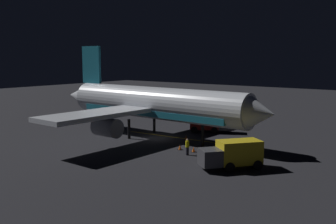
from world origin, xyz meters
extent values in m
cube|color=#232327|center=(0.00, 0.00, -0.10)|extent=(180.00, 180.00, 0.20)
cube|color=gold|center=(-1.95, 4.00, 0.00)|extent=(1.41, 18.85, 0.01)
cylinder|color=silver|center=(0.00, 0.00, 4.47)|extent=(4.81, 26.22, 4.00)
cube|color=teal|center=(0.00, 0.00, 3.37)|extent=(4.49, 22.30, 0.72)
cone|color=silver|center=(0.44, 14.25, 4.47)|extent=(4.02, 3.32, 3.92)
cone|color=silver|center=(-0.46, -14.85, 4.47)|extent=(3.75, 4.91, 3.60)
cube|color=teal|center=(-0.37, -12.05, 9.09)|extent=(0.47, 3.61, 5.24)
cube|color=silver|center=(-8.70, -1.04, 3.87)|extent=(13.47, 5.21, 0.50)
cylinder|color=slate|center=(-8.00, 0.14, 2.47)|extent=(2.20, 3.26, 2.10)
cube|color=silver|center=(8.62, -1.57, 3.87)|extent=(13.47, 5.21, 0.50)
cylinder|color=slate|center=(7.99, -0.35, 2.47)|extent=(2.20, 3.26, 2.10)
cylinder|color=black|center=(0.22, 7.18, 1.23)|extent=(0.37, 0.37, 2.47)
cylinder|color=black|center=(-2.47, -2.23, 1.23)|extent=(0.37, 0.37, 2.47)
cylinder|color=black|center=(2.33, -2.38, 1.23)|extent=(0.37, 0.37, 2.47)
cube|color=gold|center=(5.88, 14.74, 1.53)|extent=(4.35, 4.03, 2.15)
cube|color=#38383D|center=(8.13, 13.01, 1.20)|extent=(2.64, 2.68, 1.50)
cylinder|color=black|center=(6.96, 13.91, 0.45)|extent=(2.12, 2.38, 0.90)
cylinder|color=black|center=(4.81, 15.57, 0.45)|extent=(2.12, 2.38, 0.90)
cube|color=maroon|center=(-7.24, 2.82, 1.34)|extent=(3.64, 4.40, 1.78)
cube|color=#38383D|center=(-8.54, 5.33, 1.20)|extent=(2.60, 2.51, 1.50)
cylinder|color=black|center=(-7.86, 4.02, 0.45)|extent=(2.47, 1.86, 0.90)
cylinder|color=black|center=(-6.62, 1.61, 0.45)|extent=(2.47, 1.86, 0.90)
cylinder|color=black|center=(4.76, 8.19, 0.42)|extent=(0.32, 0.32, 0.85)
cylinder|color=yellow|center=(4.76, 8.19, 1.18)|extent=(0.40, 0.40, 0.65)
sphere|color=tan|center=(4.76, 8.19, 1.62)|extent=(0.24, 0.24, 0.24)
cone|color=#EA590F|center=(3.27, 7.98, 0.28)|extent=(0.36, 0.36, 0.55)
cube|color=black|center=(3.27, 7.98, 0.01)|extent=(0.50, 0.50, 0.03)
cone|color=#EA590F|center=(3.29, 6.19, 0.28)|extent=(0.36, 0.36, 0.55)
cube|color=black|center=(3.29, 6.19, 0.01)|extent=(0.50, 0.50, 0.03)
cone|color=#EA590F|center=(-1.58, 3.63, 0.28)|extent=(0.36, 0.36, 0.55)
cube|color=black|center=(-1.58, 3.63, 0.01)|extent=(0.50, 0.50, 0.03)
cone|color=#EA590F|center=(3.75, 9.05, 0.28)|extent=(0.36, 0.36, 0.55)
cube|color=black|center=(3.75, 9.05, 0.01)|extent=(0.50, 0.50, 0.03)
camera|label=1|loc=(37.82, 30.93, 10.16)|focal=42.02mm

